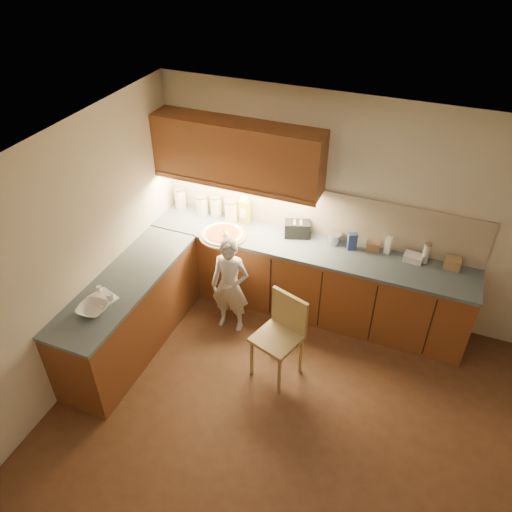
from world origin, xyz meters
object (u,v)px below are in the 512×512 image
(wooden_chair, at_px, (282,331))
(pizza_on_board, at_px, (223,235))
(oil_jug, at_px, (244,211))
(toaster, at_px, (297,229))
(child, at_px, (230,286))

(wooden_chair, bearing_deg, pizza_on_board, 159.40)
(wooden_chair, bearing_deg, oil_jug, 145.54)
(oil_jug, height_order, toaster, oil_jug)
(wooden_chair, relative_size, toaster, 2.91)
(child, bearing_deg, pizza_on_board, 118.43)
(child, relative_size, toaster, 3.68)
(wooden_chair, bearing_deg, toaster, 120.10)
(pizza_on_board, height_order, oil_jug, oil_jug)
(pizza_on_board, relative_size, oil_jug, 1.53)
(pizza_on_board, xyz_separation_m, child, (0.28, -0.44, -0.34))
(child, height_order, oil_jug, oil_jug)
(child, height_order, wooden_chair, child)
(child, relative_size, oil_jug, 3.41)
(wooden_chair, xyz_separation_m, oil_jug, (-0.93, 1.22, 0.53))
(pizza_on_board, height_order, wooden_chair, pizza_on_board)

